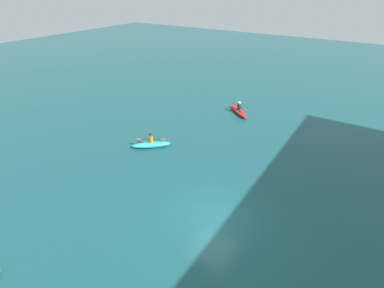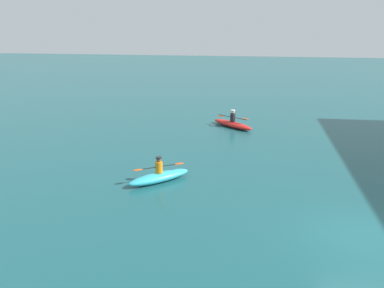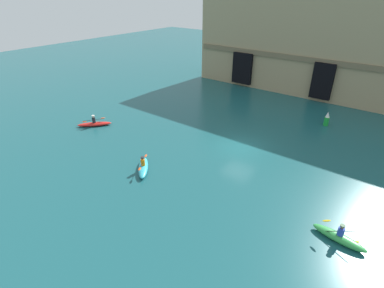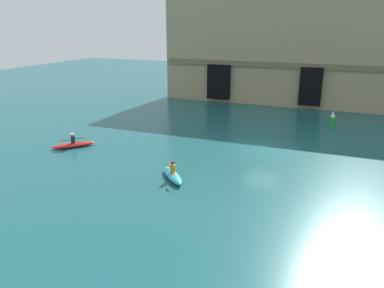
% 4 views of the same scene
% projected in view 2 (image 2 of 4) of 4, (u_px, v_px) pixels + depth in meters
% --- Properties ---
extents(ground_plane, '(120.00, 120.00, 0.00)m').
position_uv_depth(ground_plane, '(369.00, 241.00, 13.56)').
color(ground_plane, '#195156').
extents(kayak_red, '(2.67, 2.87, 1.11)m').
position_uv_depth(kayak_red, '(233.00, 124.00, 26.97)').
color(kayak_red, red).
rests_on(kayak_red, ground).
extents(kayak_cyan, '(2.47, 2.61, 1.12)m').
position_uv_depth(kayak_cyan, '(159.00, 176.00, 18.21)').
color(kayak_cyan, '#33B2C6').
rests_on(kayak_cyan, ground).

